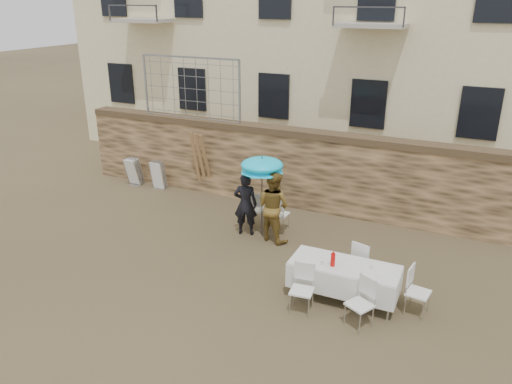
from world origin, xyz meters
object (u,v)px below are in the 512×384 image
at_px(table_chair_front_left, 302,290).
at_px(table_chair_side, 418,292).
at_px(umbrella, 262,167).
at_px(table_chair_back, 364,261).
at_px(chair_stack_left, 137,170).
at_px(banquet_table, 345,266).
at_px(man_suit, 246,204).
at_px(couple_chair_right, 280,213).
at_px(soda_bottle, 333,260).
at_px(woman_dress, 273,206).
at_px(table_chair_front_right, 360,304).
at_px(couple_chair_left, 255,208).
at_px(chair_stack_right, 160,174).

relative_size(table_chair_front_left, table_chair_side, 1.00).
relative_size(umbrella, table_chair_back, 1.99).
height_order(table_chair_front_left, chair_stack_left, table_chair_front_left).
bearing_deg(table_chair_back, banquet_table, 92.33).
distance_m(table_chair_front_left, table_chair_back, 1.74).
distance_m(man_suit, couple_chair_right, 0.95).
xyz_separation_m(couple_chair_right, soda_bottle, (2.13, -2.54, 0.43)).
xyz_separation_m(man_suit, couple_chair_right, (0.70, 0.55, -0.33)).
height_order(woman_dress, umbrella, umbrella).
relative_size(table_chair_front_right, table_chair_back, 1.00).
xyz_separation_m(man_suit, woman_dress, (0.75, 0.00, 0.08)).
distance_m(table_chair_front_left, table_chair_front_right, 1.10).
distance_m(couple_chair_left, table_chair_front_right, 4.73).
height_order(table_chair_front_right, table_chair_back, same).
relative_size(umbrella, soda_bottle, 7.34).
distance_m(umbrella, chair_stack_left, 5.60).
relative_size(table_chair_back, table_chair_side, 1.00).
bearing_deg(couple_chair_left, table_chair_front_left, 115.31).
bearing_deg(chair_stack_right, woman_dress, -21.55).
relative_size(couple_chair_left, table_chair_front_right, 1.00).
height_order(man_suit, table_chair_front_right, man_suit).
height_order(umbrella, chair_stack_right, umbrella).
relative_size(couple_chair_right, table_chair_front_right, 1.00).
relative_size(umbrella, chair_stack_left, 2.07).
distance_m(table_chair_front_right, chair_stack_right, 8.61).
height_order(banquet_table, chair_stack_left, chair_stack_left).
relative_size(soda_bottle, table_chair_front_right, 0.27).
bearing_deg(chair_stack_right, table_chair_side, -23.25).
bearing_deg(table_chair_front_left, table_chair_back, 56.09).
height_order(banquet_table, table_chair_front_left, table_chair_front_left).
relative_size(table_chair_front_left, chair_stack_right, 1.04).
distance_m(umbrella, table_chair_front_left, 3.62).
bearing_deg(couple_chair_right, table_chair_front_left, 121.76).
xyz_separation_m(table_chair_front_left, table_chair_side, (2.00, 0.85, 0.00)).
relative_size(couple_chair_right, table_chair_side, 1.00).
height_order(man_suit, couple_chair_right, man_suit).
xyz_separation_m(couple_chair_left, table_chair_front_right, (3.53, -3.14, 0.00)).
bearing_deg(soda_bottle, table_chair_back, 67.17).
height_order(couple_chair_left, table_chair_front_left, same).
bearing_deg(table_chair_side, couple_chair_left, 71.17).
bearing_deg(table_chair_front_right, umbrella, 167.73).
relative_size(banquet_table, chair_stack_right, 2.28).
height_order(table_chair_back, table_chair_side, same).
distance_m(soda_bottle, table_chair_back, 1.11).
xyz_separation_m(table_chair_side, chair_stack_right, (-8.29, 3.56, -0.02)).
bearing_deg(chair_stack_left, couple_chair_right, -13.09).
bearing_deg(table_chair_side, table_chair_front_right, 141.88).
bearing_deg(table_chair_front_left, chair_stack_left, 141.86).
bearing_deg(woman_dress, table_chair_back, 174.44).
xyz_separation_m(couple_chair_left, soda_bottle, (2.83, -2.54, 0.43)).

